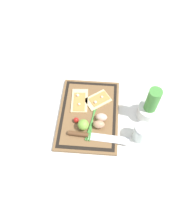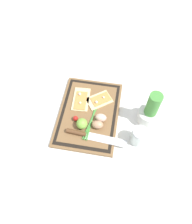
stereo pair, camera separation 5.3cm
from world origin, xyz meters
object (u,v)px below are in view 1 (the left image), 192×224
at_px(cherry_tomato_red, 76,120).
at_px(herb_pot, 150,108).
at_px(pizza_slice_near, 79,101).
at_px(knife, 88,136).
at_px(egg_pink, 101,117).
at_px(sauce_jar, 141,133).
at_px(pizza_slice_far, 98,100).
at_px(lime, 83,125).
at_px(egg_brown, 99,124).

xyz_separation_m(cherry_tomato_red, herb_pot, (-0.08, 0.37, 0.04)).
bearing_deg(pizza_slice_near, knife, 18.44).
bearing_deg(egg_pink, pizza_slice_near, -129.28).
bearing_deg(cherry_tomato_red, herb_pot, 101.63).
bearing_deg(sauce_jar, cherry_tomato_red, -99.47).
bearing_deg(egg_pink, pizza_slice_far, -167.85).
xyz_separation_m(cherry_tomato_red, sauce_jar, (0.05, 0.32, 0.01)).
height_order(knife, herb_pot, herb_pot).
bearing_deg(egg_pink, knife, -30.05).
bearing_deg(lime, pizza_slice_far, 159.74).
distance_m(pizza_slice_far, herb_pot, 0.28).
bearing_deg(egg_brown, knife, -39.13).
distance_m(egg_pink, cherry_tomato_red, 0.13).
bearing_deg(pizza_slice_near, cherry_tomato_red, -1.23).
bearing_deg(egg_pink, sauce_jar, 68.92).
bearing_deg(herb_pot, pizza_slice_far, -103.14).
xyz_separation_m(pizza_slice_near, cherry_tomato_red, (0.12, -0.00, 0.01)).
relative_size(cherry_tomato_red, sauce_jar, 0.27).
bearing_deg(egg_pink, herb_pot, 102.77).
bearing_deg(pizza_slice_far, egg_pink, 12.15).
distance_m(egg_brown, egg_pink, 0.04).
xyz_separation_m(pizza_slice_far, sauce_jar, (0.19, 0.22, 0.02)).
bearing_deg(herb_pot, cherry_tomato_red, -78.37).
bearing_deg(lime, knife, 32.24).
bearing_deg(cherry_tomato_red, pizza_slice_near, 178.77).
relative_size(lime, cherry_tomato_red, 2.10).
bearing_deg(knife, herb_pot, 117.42).
height_order(pizza_slice_near, egg_pink, egg_pink).
bearing_deg(sauce_jar, pizza_slice_far, -130.98).
bearing_deg(cherry_tomato_red, egg_pink, 99.46).
bearing_deg(egg_brown, pizza_slice_near, -141.38).
height_order(pizza_slice_near, knife, pizza_slice_near).
relative_size(egg_brown, herb_pot, 0.27).
xyz_separation_m(lime, sauce_jar, (0.02, 0.28, -0.00)).
height_order(pizza_slice_near, lime, lime).
distance_m(lime, sauce_jar, 0.28).
bearing_deg(pizza_slice_far, herb_pot, 76.86).
height_order(pizza_slice_far, egg_pink, egg_pink).
height_order(lime, herb_pot, herb_pot).
bearing_deg(pizza_slice_far, knife, -8.65).
distance_m(pizza_slice_far, lime, 0.18).
distance_m(knife, egg_pink, 0.12).
height_order(pizza_slice_far, cherry_tomato_red, cherry_tomato_red).
height_order(knife, egg_brown, egg_brown).
xyz_separation_m(pizza_slice_near, herb_pot, (0.05, 0.36, 0.05)).
height_order(egg_pink, sauce_jar, sauce_jar).
distance_m(knife, herb_pot, 0.34).
relative_size(pizza_slice_far, cherry_tomato_red, 5.83).
height_order(lime, cherry_tomato_red, lime).
xyz_separation_m(knife, lime, (-0.05, -0.03, 0.02)).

